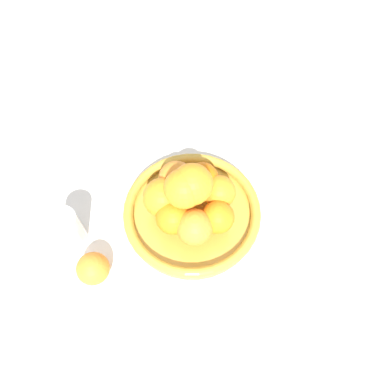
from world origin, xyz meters
name	(u,v)px	position (x,y,z in m)	size (l,w,h in m)	color
ground_plane	(192,217)	(0.00, 0.00, 0.00)	(4.00, 4.00, 0.00)	silver
fruit_bowl	(192,213)	(0.00, 0.00, 0.02)	(0.30, 0.30, 0.04)	gold
orange_pile	(189,197)	(0.01, 0.00, 0.10)	(0.20, 0.19, 0.14)	orange
stray_orange	(93,268)	(0.15, 0.18, 0.03)	(0.07, 0.07, 0.07)	orange
drinking_glass	(68,229)	(0.23, 0.12, 0.05)	(0.06, 0.06, 0.10)	white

